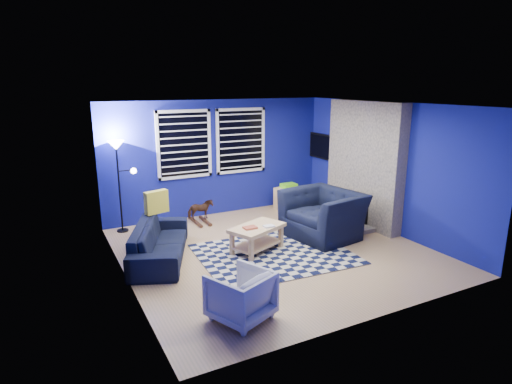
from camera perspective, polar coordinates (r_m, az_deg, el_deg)
floor at (r=7.54m, az=2.41°, el=-7.80°), size 5.00×5.00×0.00m
ceiling at (r=6.99m, az=2.63°, el=11.55°), size 5.00×5.00×0.00m
wall_back at (r=9.37m, az=-5.14°, el=4.53°), size 5.00×0.00×5.00m
wall_left at (r=6.33m, az=-17.52°, el=-0.89°), size 0.00×5.00×5.00m
wall_right at (r=8.66m, az=17.04°, el=3.14°), size 0.00×5.00×5.00m
fireplace at (r=8.93m, az=14.14°, el=3.32°), size 0.65×2.00×2.50m
window_left at (r=9.02m, az=-9.53°, el=6.27°), size 1.17×0.06×1.42m
window_right at (r=9.50m, az=-2.01°, el=6.85°), size 1.17×0.06×1.42m
tv at (r=10.10m, az=8.96°, el=6.00°), size 0.07×1.00×0.58m
rug at (r=7.37m, az=2.47°, el=-8.25°), size 2.62×2.15×0.02m
sofa at (r=7.30m, az=-12.71°, el=-6.48°), size 2.13×1.47×0.58m
armchair_big at (r=8.14m, az=8.94°, el=-2.99°), size 1.52×1.38×0.87m
armchair_bent at (r=5.39m, az=-2.07°, el=-13.63°), size 0.88×0.89×0.63m
rocking_horse at (r=8.93m, az=-7.43°, el=-2.38°), size 0.28×0.53×0.43m
coffee_table at (r=7.39m, az=0.14°, el=-5.51°), size 1.10×0.88×0.48m
cabinet at (r=9.95m, az=4.36°, el=-0.70°), size 0.66×0.51×0.59m
floor_lamp at (r=8.51m, az=-17.91°, el=4.35°), size 0.49×0.30×1.78m
throw_pillow at (r=7.81m, az=-13.14°, el=-1.32°), size 0.45×0.24×0.41m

